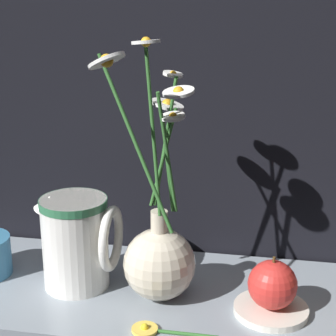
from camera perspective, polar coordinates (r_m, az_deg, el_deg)
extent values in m
plane|color=black|center=(0.89, 0.27, -13.07)|extent=(6.00, 6.00, 0.00)
cube|color=gray|center=(0.88, 0.27, -12.74)|extent=(0.80, 0.28, 0.01)
sphere|color=beige|center=(0.84, -0.88, -9.73)|extent=(0.11, 0.11, 0.11)
cylinder|color=beige|center=(0.82, -0.90, -5.83)|extent=(0.02, 0.02, 0.04)
cylinder|color=#336B2D|center=(0.77, 0.03, 1.38)|extent=(0.03, 0.04, 0.18)
cylinder|color=white|center=(0.73, 1.08, 7.73)|extent=(0.06, 0.06, 0.01)
sphere|color=gold|center=(0.73, 1.08, 7.73)|extent=(0.01, 0.01, 0.01)
cylinder|color=#336B2D|center=(0.76, -1.54, 3.73)|extent=(0.03, 0.02, 0.24)
cylinder|color=white|center=(0.73, -2.25, 12.68)|extent=(0.05, 0.05, 0.01)
sphere|color=gold|center=(0.73, -2.25, 12.68)|extent=(0.01, 0.01, 0.01)
cylinder|color=#336B2D|center=(0.73, -3.30, 2.44)|extent=(0.11, 0.05, 0.23)
cylinder|color=white|center=(0.66, -6.25, 10.78)|extent=(0.06, 0.06, 0.02)
sphere|color=gold|center=(0.66, -6.25, 10.78)|extent=(0.02, 0.02, 0.02)
cylinder|color=#336B2D|center=(0.78, -0.23, 0.25)|extent=(0.02, 0.03, 0.14)
cylinder|color=white|center=(0.75, 0.50, 5.25)|extent=(0.05, 0.05, 0.01)
sphere|color=gold|center=(0.75, 0.50, 5.25)|extent=(0.01, 0.01, 0.01)
cylinder|color=#336B2D|center=(0.80, -0.49, 1.01)|extent=(0.04, 0.01, 0.15)
cylinder|color=white|center=(0.80, -0.06, 6.46)|extent=(0.05, 0.05, 0.02)
sphere|color=gold|center=(0.80, -0.06, 6.46)|extent=(0.02, 0.02, 0.02)
cylinder|color=#336B2D|center=(0.79, -0.30, 2.47)|extent=(0.04, 0.02, 0.19)
cylinder|color=white|center=(0.79, 0.33, 9.52)|extent=(0.04, 0.04, 0.01)
sphere|color=gold|center=(0.79, 0.33, 9.52)|extent=(0.01, 0.01, 0.01)
cylinder|color=white|center=(0.88, -9.40, -7.48)|extent=(0.10, 0.10, 0.14)
cylinder|color=#33724C|center=(0.85, -9.61, -3.49)|extent=(0.10, 0.10, 0.01)
torus|color=white|center=(0.86, -5.79, -7.15)|extent=(0.01, 0.10, 0.10)
cone|color=white|center=(0.87, -12.26, -3.52)|extent=(0.04, 0.03, 0.04)
cylinder|color=silver|center=(0.84, 10.41, -13.96)|extent=(0.11, 0.11, 0.01)
sphere|color=red|center=(0.82, 10.57, -11.57)|extent=(0.07, 0.07, 0.07)
cylinder|color=#4C3819|center=(0.80, 10.72, -9.13)|extent=(0.00, 0.00, 0.01)
cylinder|color=#336B2D|center=(0.78, 1.35, -16.46)|extent=(0.10, 0.01, 0.01)
cylinder|color=#EAC64C|center=(0.79, -2.38, -16.05)|extent=(0.04, 0.04, 0.00)
sphere|color=yellow|center=(0.79, -2.39, -15.86)|extent=(0.01, 0.01, 0.01)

